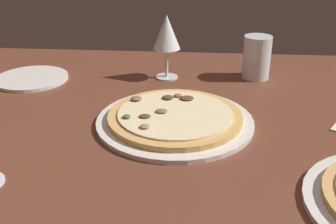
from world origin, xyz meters
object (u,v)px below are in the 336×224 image
(side_plate, at_px, (32,78))
(pizza_main, at_px, (175,118))
(water_glass, at_px, (256,59))
(wine_glass_far, at_px, (167,34))

(side_plate, bearing_deg, pizza_main, 150.33)
(pizza_main, bearing_deg, side_plate, -29.67)
(pizza_main, height_order, water_glass, water_glass)
(pizza_main, relative_size, wine_glass_far, 1.93)
(wine_glass_far, distance_m, water_glass, 0.26)
(wine_glass_far, distance_m, side_plate, 0.39)
(water_glass, height_order, side_plate, water_glass)
(pizza_main, relative_size, side_plate, 1.71)
(water_glass, xyz_separation_m, side_plate, (0.62, 0.07, -0.05))
(side_plate, bearing_deg, water_glass, -173.69)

